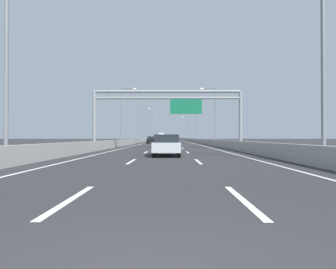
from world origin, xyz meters
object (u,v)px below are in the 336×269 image
at_px(orange_car, 170,140).
at_px(silver_car, 167,145).
at_px(streetlamp_left_distant, 150,127).
at_px(white_car, 154,139).
at_px(box_truck, 162,136).
at_px(streetlamp_left_near, 11,54).
at_px(black_car, 152,140).
at_px(sign_gantry, 170,104).
at_px(streetlamp_right_distant, 188,127).
at_px(streetlamp_right_near, 318,53).
at_px(blue_car, 169,138).
at_px(streetlamp_right_far, 196,123).
at_px(streetlamp_right_mid, 214,112).
at_px(streetlamp_left_far, 142,123).
at_px(streetlamp_left_mid, 123,112).

bearing_deg(orange_car, silver_car, -90.27).
height_order(streetlamp_left_distant, white_car, streetlamp_left_distant).
distance_m(orange_car, box_truck, 69.53).
height_order(streetlamp_left_near, box_truck, streetlamp_left_near).
bearing_deg(box_truck, orange_car, -86.84).
bearing_deg(streetlamp_left_distant, silver_car, -85.15).
relative_size(white_car, black_car, 1.00).
relative_size(sign_gantry, silver_car, 3.60).
bearing_deg(streetlamp_right_distant, box_truck, 121.90).
height_order(streetlamp_left_near, streetlamp_right_near, same).
relative_size(streetlamp_left_distant, streetlamp_right_distant, 1.00).
bearing_deg(white_car, orange_car, -76.00).
distance_m(streetlamp_right_distant, blue_car, 26.07).
bearing_deg(streetlamp_right_far, streetlamp_left_distant, 115.38).
xyz_separation_m(sign_gantry, streetlamp_left_near, (-7.73, -15.90, 0.57)).
bearing_deg(streetlamp_right_distant, streetlamp_left_distant, 180.00).
bearing_deg(sign_gantry, streetlamp_right_far, 81.30).
height_order(streetlamp_left_near, white_car, streetlamp_left_near).
height_order(streetlamp_right_near, blue_car, streetlamp_right_near).
distance_m(black_car, box_truck, 67.36).
xyz_separation_m(streetlamp_right_far, streetlamp_left_distant, (-14.93, 31.47, 0.00)).
relative_size(streetlamp_right_mid, streetlamp_left_distant, 1.00).
xyz_separation_m(streetlamp_left_far, blue_car, (7.23, 55.94, -4.66)).
bearing_deg(streetlamp_right_mid, streetlamp_right_near, -90.00).
bearing_deg(orange_car, sign_gantry, -89.92).
distance_m(blue_car, box_truck, 7.55).
height_order(streetlamp_right_far, black_car, streetlamp_right_far).
distance_m(streetlamp_right_distant, silver_car, 88.93).
relative_size(streetlamp_left_near, orange_car, 2.21).
distance_m(streetlamp_right_far, black_car, 21.74).
height_order(streetlamp_left_near, streetlamp_right_far, same).
relative_size(orange_car, box_truck, 0.55).
relative_size(white_car, blue_car, 0.99).
bearing_deg(white_car, streetlamp_left_mid, -97.52).
height_order(streetlamp_left_mid, box_truck, streetlamp_left_mid).
height_order(streetlamp_left_distant, black_car, streetlamp_left_distant).
bearing_deg(streetlamp_left_far, streetlamp_left_mid, -90.00).
xyz_separation_m(streetlamp_left_far, streetlamp_right_far, (14.93, 0.00, 0.00)).
height_order(sign_gantry, streetlamp_right_far, streetlamp_right_far).
bearing_deg(box_truck, streetlamp_left_near, -91.97).
height_order(orange_car, silver_car, silver_car).
distance_m(streetlamp_right_far, blue_car, 56.66).
height_order(streetlamp_right_mid, streetlamp_right_far, same).
distance_m(streetlamp_left_far, streetlamp_right_distant, 34.84).
distance_m(streetlamp_left_near, box_truck, 112.32).
height_order(sign_gantry, streetlamp_right_mid, streetlamp_right_mid).
bearing_deg(streetlamp_left_distant, streetlamp_right_near, -81.01).
bearing_deg(streetlamp_right_mid, streetlamp_left_mid, 180.00).
distance_m(streetlamp_left_near, orange_car, 43.72).
distance_m(streetlamp_right_mid, streetlamp_right_far, 31.47).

